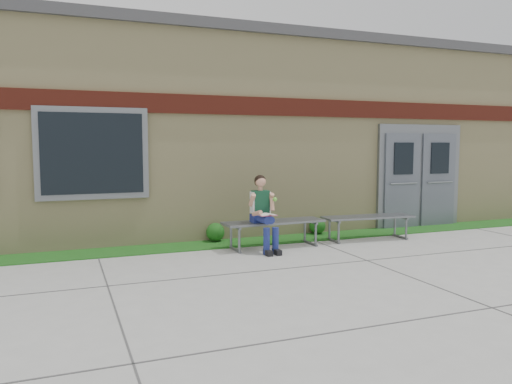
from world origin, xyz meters
name	(u,v)px	position (x,y,z in m)	size (l,w,h in m)	color
ground	(328,274)	(0.00, 0.00, 0.00)	(80.00, 80.00, 0.00)	#9E9E99
grass_strip	(260,241)	(0.00, 2.60, 0.01)	(16.00, 0.80, 0.02)	#184A13
school_building	(210,135)	(0.00, 5.99, 2.10)	(16.20, 6.22, 4.20)	beige
bench_left	(274,227)	(0.02, 2.00, 0.37)	(1.88, 0.57, 0.48)	slate
bench_right	(368,221)	(2.02, 2.00, 0.36)	(1.85, 0.65, 0.47)	slate
girl	(263,211)	(-0.27, 1.80, 0.71)	(0.46, 0.75, 1.32)	navy
shrub_mid	(215,232)	(-0.82, 2.85, 0.19)	(0.35, 0.35, 0.35)	#184A13
shrub_east	(317,226)	(1.37, 2.85, 0.19)	(0.33, 0.33, 0.33)	#184A13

